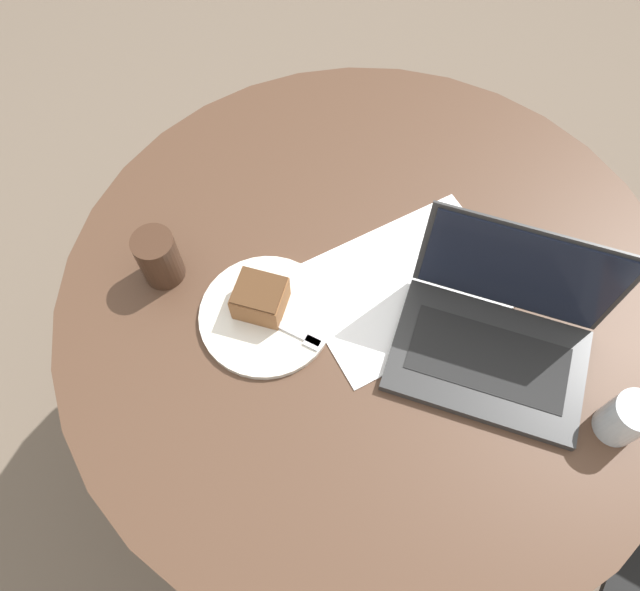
# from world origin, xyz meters

# --- Properties ---
(ground_plane) EXTENTS (12.00, 12.00, 0.00)m
(ground_plane) POSITION_xyz_m (0.00, 0.00, 0.00)
(ground_plane) COLOR #6B5B4C
(dining_table) EXTENTS (1.12, 1.12, 0.77)m
(dining_table) POSITION_xyz_m (0.00, 0.00, 0.63)
(dining_table) COLOR #4C3323
(dining_table) RESTS_ON ground_plane
(paper_document) EXTENTS (0.39, 0.31, 0.00)m
(paper_document) POSITION_xyz_m (-0.06, 0.02, 0.78)
(paper_document) COLOR white
(paper_document) RESTS_ON dining_table
(plate) EXTENTS (0.23, 0.23, 0.01)m
(plate) POSITION_xyz_m (0.17, -0.08, 0.78)
(plate) COLOR silver
(plate) RESTS_ON dining_table
(cake_slice) EXTENTS (0.11, 0.11, 0.06)m
(cake_slice) POSITION_xyz_m (0.17, -0.10, 0.82)
(cake_slice) COLOR brown
(cake_slice) RESTS_ON plate
(fork) EXTENTS (0.09, 0.16, 0.00)m
(fork) POSITION_xyz_m (0.16, -0.04, 0.79)
(fork) COLOR silver
(fork) RESTS_ON plate
(coffee_glass) EXTENTS (0.07, 0.07, 0.11)m
(coffee_glass) POSITION_xyz_m (0.27, -0.26, 0.83)
(coffee_glass) COLOR #3D2619
(coffee_glass) RESTS_ON dining_table
(water_glass) EXTENTS (0.07, 0.07, 0.09)m
(water_glass) POSITION_xyz_m (-0.16, 0.41, 0.82)
(water_glass) COLOR silver
(water_glass) RESTS_ON dining_table
(laptop) EXTENTS (0.36, 0.38, 0.24)m
(laptop) POSITION_xyz_m (-0.10, 0.19, 0.82)
(laptop) COLOR #2D2D2D
(laptop) RESTS_ON dining_table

